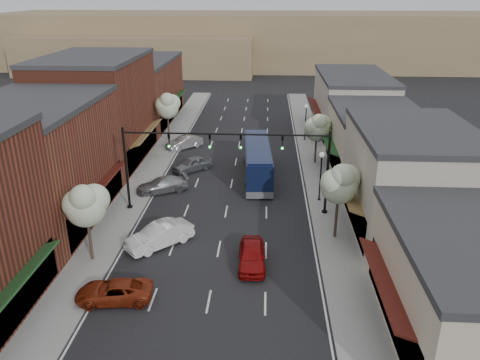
% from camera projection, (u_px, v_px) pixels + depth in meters
% --- Properties ---
extents(ground, '(160.00, 160.00, 0.00)m').
position_uv_depth(ground, '(216.00, 264.00, 30.95)').
color(ground, black).
rests_on(ground, ground).
extents(sidewalk_left, '(2.80, 73.00, 0.15)m').
position_uv_depth(sidewalk_left, '(154.00, 165.00, 48.49)').
color(sidewalk_left, gray).
rests_on(sidewalk_left, ground).
extents(sidewalk_right, '(2.80, 73.00, 0.15)m').
position_uv_depth(sidewalk_right, '(317.00, 168.00, 47.59)').
color(sidewalk_right, gray).
rests_on(sidewalk_right, ground).
extents(curb_left, '(0.25, 73.00, 0.17)m').
position_uv_depth(curb_left, '(168.00, 165.00, 48.41)').
color(curb_left, gray).
rests_on(curb_left, ground).
extents(curb_right, '(0.25, 73.00, 0.17)m').
position_uv_depth(curb_right, '(303.00, 168.00, 47.66)').
color(curb_right, gray).
rests_on(curb_right, ground).
extents(bldg_left_midnear, '(10.14, 14.10, 9.40)m').
position_uv_depth(bldg_left_midnear, '(37.00, 163.00, 35.52)').
color(bldg_left_midnear, brown).
rests_on(bldg_left_midnear, ground).
extents(bldg_left_midfar, '(10.14, 14.10, 10.90)m').
position_uv_depth(bldg_left_midfar, '(98.00, 110.00, 48.19)').
color(bldg_left_midfar, maroon).
rests_on(bldg_left_midfar, ground).
extents(bldg_left_far, '(10.14, 18.10, 8.40)m').
position_uv_depth(bldg_left_far, '(139.00, 91.00, 63.45)').
color(bldg_left_far, brown).
rests_on(bldg_left_far, ground).
extents(bldg_right_near, '(9.14, 12.10, 5.90)m').
position_uv_depth(bldg_right_near, '(472.00, 288.00, 23.57)').
color(bldg_right_near, '#BEB097').
rests_on(bldg_right_near, ground).
extents(bldg_right_midnear, '(9.14, 12.10, 7.90)m').
position_uv_depth(bldg_right_midnear, '(409.00, 180.00, 34.30)').
color(bldg_right_midnear, '#ACA394').
rests_on(bldg_right_midnear, ground).
extents(bldg_right_midfar, '(9.14, 12.10, 6.40)m').
position_uv_depth(bldg_right_midfar, '(374.00, 141.00, 45.68)').
color(bldg_right_midfar, '#BEB097').
rests_on(bldg_right_midfar, ground).
extents(bldg_right_far, '(9.14, 16.10, 7.40)m').
position_uv_depth(bldg_right_far, '(351.00, 104.00, 58.44)').
color(bldg_right_far, '#ACA394').
rests_on(bldg_right_far, ground).
extents(hill_far, '(120.00, 30.00, 12.00)m').
position_uv_depth(hill_far, '(255.00, 39.00, 111.95)').
color(hill_far, '#7A6647').
rests_on(hill_far, ground).
extents(hill_near, '(50.00, 20.00, 8.00)m').
position_uv_depth(hill_near, '(140.00, 53.00, 102.94)').
color(hill_near, '#7A6647').
rests_on(hill_near, ground).
extents(signal_mast_right, '(8.22, 0.46, 7.00)m').
position_uv_depth(signal_mast_right, '(298.00, 160.00, 36.31)').
color(signal_mast_right, black).
rests_on(signal_mast_right, ground).
extents(signal_mast_left, '(8.22, 0.46, 7.00)m').
position_uv_depth(signal_mast_left, '(155.00, 157.00, 36.92)').
color(signal_mast_left, black).
rests_on(signal_mast_left, ground).
extents(tree_right_near, '(2.85, 2.65, 5.95)m').
position_uv_depth(tree_right_near, '(340.00, 182.00, 32.48)').
color(tree_right_near, '#47382B').
rests_on(tree_right_near, ground).
extents(tree_right_far, '(2.85, 2.65, 5.43)m').
position_uv_depth(tree_right_far, '(318.00, 127.00, 47.45)').
color(tree_right_far, '#47382B').
rests_on(tree_right_far, ground).
extents(tree_left_near, '(2.85, 2.65, 5.69)m').
position_uv_depth(tree_left_near, '(86.00, 204.00, 29.76)').
color(tree_left_near, '#47382B').
rests_on(tree_left_near, ground).
extents(tree_left_far, '(2.85, 2.65, 6.13)m').
position_uv_depth(tree_left_far, '(168.00, 105.00, 53.66)').
color(tree_left_far, '#47382B').
rests_on(tree_left_far, ground).
extents(lamp_post_near, '(0.44, 0.44, 4.44)m').
position_uv_depth(lamp_post_near, '(321.00, 168.00, 39.12)').
color(lamp_post_near, black).
rests_on(lamp_post_near, ground).
extents(lamp_post_far, '(0.44, 0.44, 4.44)m').
position_uv_depth(lamp_post_far, '(306.00, 116.00, 55.31)').
color(lamp_post_far, black).
rests_on(lamp_post_far, ground).
extents(coach_bus, '(3.03, 10.96, 3.32)m').
position_uv_depth(coach_bus, '(257.00, 161.00, 44.67)').
color(coach_bus, '#0E1738').
rests_on(coach_bus, ground).
extents(red_hatchback, '(1.91, 4.44, 1.49)m').
position_uv_depth(red_hatchback, '(252.00, 255.00, 30.60)').
color(red_hatchback, maroon).
rests_on(red_hatchback, ground).
extents(parked_car_a, '(4.64, 2.54, 1.23)m').
position_uv_depth(parked_car_a, '(114.00, 291.00, 27.14)').
color(parked_car_a, maroon).
rests_on(parked_car_a, ground).
extents(parked_car_b, '(4.73, 4.64, 1.62)m').
position_uv_depth(parked_car_b, '(160.00, 235.00, 32.95)').
color(parked_car_b, white).
rests_on(parked_car_b, ground).
extents(parked_car_c, '(4.98, 3.72, 1.34)m').
position_uv_depth(parked_car_c, '(162.00, 185.00, 41.88)').
color(parked_car_c, gray).
rests_on(parked_car_c, ground).
extents(parked_car_d, '(4.22, 4.07, 1.43)m').
position_uv_depth(parked_car_d, '(192.00, 164.00, 46.79)').
color(parked_car_d, slate).
rests_on(parked_car_d, ground).
extents(parked_car_e, '(4.13, 4.06, 1.42)m').
position_uv_depth(parked_car_e, '(184.00, 143.00, 53.41)').
color(parked_car_e, '#ABAAAF').
rests_on(parked_car_e, ground).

